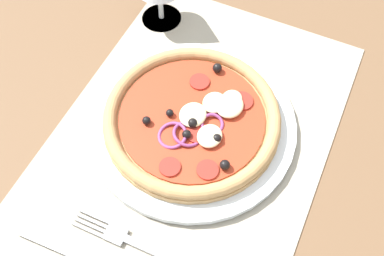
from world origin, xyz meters
The scene contains 5 objects.
ground_plane centered at (0.00, 0.00, -1.20)cm, with size 190.00×140.00×2.40cm, color brown.
placemat centered at (0.00, 0.00, 0.20)cm, with size 51.89×35.36×0.40cm, color #A39984.
plate centered at (2.00, 0.68, 0.91)cm, with size 28.49×28.49×1.02cm, color white.
pizza centered at (2.02, 0.55, 2.53)cm, with size 23.96×23.96×2.66cm.
fork centered at (-15.72, 0.14, 0.62)cm, with size 2.31×18.03×0.44cm.
Camera 1 is at (-27.40, -13.01, 53.08)cm, focal length 41.96 mm.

